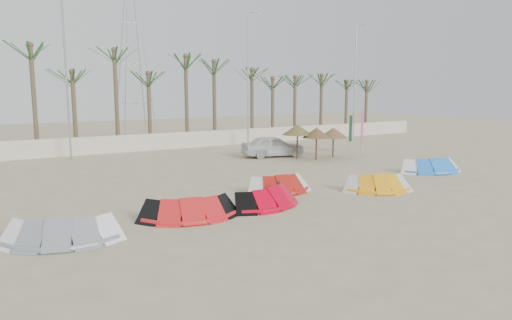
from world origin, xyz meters
TOP-DOWN VIEW (x-y plane):
  - ground at (0.00, 0.00)m, footprint 120.00×120.00m
  - boundary_wall at (0.00, 22.00)m, footprint 60.00×0.30m
  - palm_line at (0.67, 23.50)m, footprint 52.00×4.00m
  - lamp_b at (-5.96, 20.00)m, footprint 1.25×0.14m
  - lamp_c at (8.04, 20.00)m, footprint 1.25×0.14m
  - lamp_d at (20.04, 20.00)m, footprint 1.25×0.14m
  - pylon at (1.00, 28.00)m, footprint 3.00×3.00m
  - kite_grey at (-9.53, 2.29)m, footprint 3.83×2.48m
  - kite_red_left at (-5.12, 2.70)m, footprint 3.80×2.22m
  - kite_red_mid at (-1.68, 2.74)m, footprint 3.87×2.52m
  - kite_red_right at (0.15, 4.47)m, footprint 3.21×1.83m
  - kite_orange at (4.12, 2.24)m, footprint 3.56×2.61m
  - kite_blue at (10.57, 4.21)m, footprint 3.94×2.44m
  - parasol_left at (7.22, 12.20)m, footprint 2.09×2.09m
  - parasol_mid at (8.05, 11.17)m, footprint 1.91×1.91m
  - parasol_right at (9.92, 11.59)m, footprint 2.07×2.07m
  - flag_pink at (13.02, 11.84)m, footprint 0.43×0.19m
  - flag_green at (12.25, 12.31)m, footprint 0.45×0.13m
  - car at (6.39, 13.92)m, footprint 4.71×2.80m

SIDE VIEW (x-z plane):
  - ground at x=0.00m, z-range 0.00..0.00m
  - pylon at x=1.00m, z-range -7.00..7.00m
  - kite_red_right at x=0.15m, z-range -0.03..0.87m
  - kite_orange at x=4.12m, z-range -0.03..0.87m
  - kite_grey at x=-9.53m, z-range -0.03..0.87m
  - kite_red_mid at x=-1.68m, z-range -0.03..0.87m
  - kite_red_left at x=-5.12m, z-range -0.03..0.87m
  - kite_blue at x=10.57m, z-range -0.03..0.87m
  - boundary_wall at x=0.00m, z-range 0.00..1.30m
  - car at x=6.39m, z-range 0.00..1.50m
  - parasol_right at x=9.92m, z-range 0.68..2.75m
  - flag_green at x=12.25m, z-range 0.28..3.27m
  - parasol_mid at x=8.05m, z-range 0.74..2.93m
  - flag_pink at x=13.02m, z-range 0.31..3.67m
  - parasol_left at x=7.22m, z-range 0.82..3.18m
  - lamp_b at x=-5.96m, z-range 0.27..11.27m
  - lamp_c at x=8.04m, z-range 0.27..11.27m
  - lamp_d at x=20.04m, z-range 0.27..11.27m
  - palm_line at x=0.67m, z-range 2.59..10.29m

